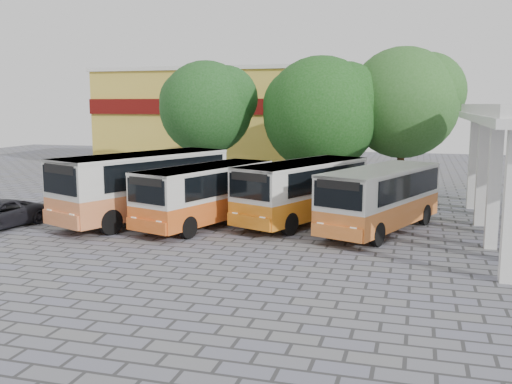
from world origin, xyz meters
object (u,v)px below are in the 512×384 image
(bus_centre_left, at_px, (206,191))
(bus_far_right, at_px, (381,195))
(bus_centre_right, at_px, (303,188))
(bus_far_left, at_px, (143,182))

(bus_centre_left, xyz_separation_m, bus_far_right, (7.60, 0.86, 0.03))
(bus_centre_right, distance_m, bus_far_right, 3.67)
(bus_far_left, relative_size, bus_centre_left, 1.18)
(bus_far_left, relative_size, bus_centre_right, 1.12)
(bus_far_right, bearing_deg, bus_centre_right, -173.35)
(bus_centre_left, height_order, bus_far_right, bus_far_right)
(bus_centre_left, bearing_deg, bus_centre_right, 42.19)
(bus_far_left, bearing_deg, bus_centre_left, 19.68)
(bus_far_left, xyz_separation_m, bus_centre_left, (3.16, -0.18, -0.26))
(bus_centre_left, bearing_deg, bus_far_left, -164.97)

